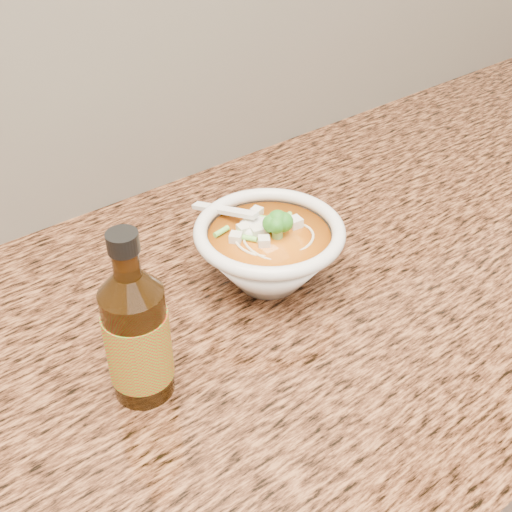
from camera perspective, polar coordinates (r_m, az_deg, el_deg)
counter_slab at (r=0.70m, az=-18.95°, el=-14.58°), size 4.00×0.68×0.04m
soup_bowl at (r=0.77m, az=1.17°, el=0.31°), size 0.18×0.20×0.10m
hot_sauce_bottle at (r=0.63m, az=-10.51°, el=-7.01°), size 0.07×0.07×0.19m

